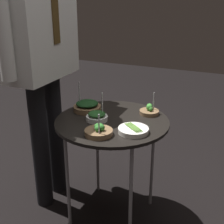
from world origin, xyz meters
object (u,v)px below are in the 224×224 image
serving_cart (112,128)px  bowl_broccoli_front_center (149,111)px  waiter_figure (39,36)px  bowl_asparagus_mid_left (133,130)px  bowl_spinach_mid_right (87,106)px  bowl_broccoli_far_rim (99,131)px  bowl_spinach_back_right (97,116)px

serving_cart → bowl_broccoli_front_center: bearing=-43.5°
bowl_broccoli_front_center → waiter_figure: size_ratio=0.07×
bowl_asparagus_mid_left → bowl_spinach_mid_right: (0.18, 0.37, 0.01)m
bowl_broccoli_front_center → bowl_asparagus_mid_left: size_ratio=0.81×
serving_cart → bowl_asparagus_mid_left: bowl_asparagus_mid_left is taller
serving_cart → bowl_broccoli_far_rim: (-0.21, -0.02, 0.07)m
bowl_spinach_back_right → bowl_spinach_mid_right: size_ratio=0.91×
bowl_spinach_back_right → bowl_asparagus_mid_left: size_ratio=1.02×
bowl_broccoli_front_center → bowl_spinach_back_right: bearing=131.0°
bowl_asparagus_mid_left → waiter_figure: (0.11, 0.64, 0.43)m
bowl_spinach_mid_right → waiter_figure: (-0.07, 0.27, 0.42)m
bowl_asparagus_mid_left → waiter_figure: waiter_figure is taller
bowl_broccoli_front_center → bowl_asparagus_mid_left: 0.28m
bowl_broccoli_far_rim → waiter_figure: waiter_figure is taller
serving_cart → bowl_broccoli_far_rim: size_ratio=4.54×
serving_cart → bowl_broccoli_front_center: bowl_broccoli_front_center is taller
bowl_broccoli_far_rim → waiter_figure: size_ratio=0.08×
bowl_spinach_mid_right → waiter_figure: size_ratio=0.10×
bowl_broccoli_far_rim → waiter_figure: bearing=66.1°
bowl_broccoli_far_rim → bowl_spinach_mid_right: 0.35m
serving_cart → bowl_asparagus_mid_left: size_ratio=4.12×
bowl_spinach_back_right → bowl_broccoli_front_center: bowl_spinach_back_right is taller
bowl_asparagus_mid_left → bowl_spinach_mid_right: bearing=64.1°
bowl_broccoli_far_rim → serving_cart: bearing=4.6°
bowl_spinach_mid_right → waiter_figure: waiter_figure is taller
bowl_spinach_back_right → bowl_broccoli_front_center: 0.33m
bowl_broccoli_far_rim → bowl_spinach_mid_right: size_ratio=0.81×
bowl_broccoli_far_rim → bowl_asparagus_mid_left: bowl_broccoli_far_rim is taller
bowl_broccoli_front_center → waiter_figure: waiter_figure is taller
serving_cart → bowl_broccoli_far_rim: bearing=-175.4°
serving_cart → bowl_asparagus_mid_left: (-0.11, -0.17, 0.06)m
bowl_asparagus_mid_left → serving_cart: bearing=57.9°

